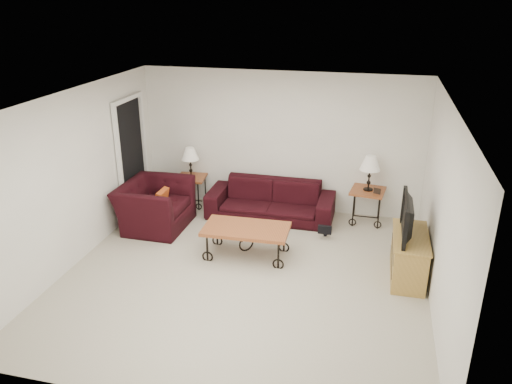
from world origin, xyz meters
TOP-DOWN VIEW (x-y plane):
  - ground at (0.00, 0.00)m, footprint 5.00×5.00m
  - wall_back at (0.00, 2.50)m, footprint 5.00×0.02m
  - wall_front at (0.00, -2.50)m, footprint 5.00×0.02m
  - wall_left at (-2.50, 0.00)m, footprint 0.02×5.00m
  - wall_right at (2.50, 0.00)m, footprint 0.02×5.00m
  - ceiling at (0.00, 0.00)m, footprint 5.00×5.00m
  - doorway at (-2.47, 1.65)m, footprint 0.08×0.94m
  - sofa at (-0.06, 2.02)m, footprint 2.21×0.86m
  - side_table_left at (-1.60, 2.20)m, footprint 0.57×0.57m
  - side_table_right at (1.59, 2.20)m, footprint 0.62×0.62m
  - lamp_left at (-1.60, 2.20)m, footprint 0.35×0.35m
  - lamp_right at (1.59, 2.20)m, footprint 0.38×0.38m
  - photo_frame_left at (-1.75, 2.05)m, footprint 0.11×0.05m
  - photo_frame_right at (1.74, 2.05)m, footprint 0.12×0.06m
  - coffee_table at (-0.11, 0.55)m, footprint 1.29×0.73m
  - armchair at (-1.88, 1.19)m, footprint 1.06×1.21m
  - throw_pillow at (-1.72, 1.14)m, footprint 0.10×0.35m
  - tv_stand at (2.23, 0.52)m, footprint 0.44×1.06m
  - television at (2.21, 0.52)m, footprint 0.12×0.95m
  - backpack at (0.98, 1.48)m, footprint 0.36×0.29m

SIDE VIEW (x-z plane):
  - ground at x=0.00m, z-range 0.00..0.00m
  - backpack at x=0.98m, z-range 0.00..0.43m
  - coffee_table at x=-0.11m, z-range 0.00..0.48m
  - side_table_left at x=-1.60m, z-range 0.00..0.56m
  - side_table_right at x=1.59m, z-range 0.00..0.60m
  - tv_stand at x=2.23m, z-range 0.00..0.64m
  - sofa at x=-0.06m, z-range 0.00..0.64m
  - armchair at x=-1.88m, z-range 0.00..0.78m
  - throw_pillow at x=-1.72m, z-range 0.34..0.70m
  - photo_frame_left at x=-1.75m, z-range 0.56..0.65m
  - photo_frame_right at x=1.74m, z-range 0.60..0.70m
  - lamp_left at x=-1.60m, z-range 0.56..1.12m
  - lamp_right at x=1.59m, z-range 0.60..1.21m
  - television at x=2.21m, z-range 0.64..1.19m
  - doorway at x=-2.47m, z-range 0.00..2.04m
  - wall_back at x=0.00m, z-range 0.00..2.50m
  - wall_front at x=0.00m, z-range 0.00..2.50m
  - wall_left at x=-2.50m, z-range 0.00..2.50m
  - wall_right at x=2.50m, z-range 0.00..2.50m
  - ceiling at x=0.00m, z-range 2.50..2.50m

